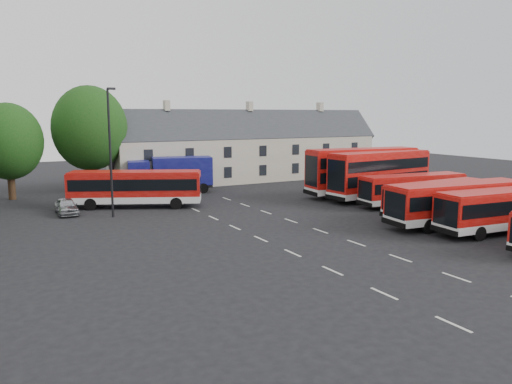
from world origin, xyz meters
The scene contains 13 objects.
ground centered at (0.00, 0.00, 0.00)m, with size 140.00×140.00×0.00m, color black.
lane_markings centered at (2.50, 2.00, 0.01)m, with size 5.15×33.80×0.01m.
terrace_houses centered at (14.00, 30.00, 3.86)m, with size 35.70×7.13×10.06m.
bus_row_b centered at (16.28, -4.70, 1.88)m, with size 11.25×3.54×3.13m.
bus_row_c centered at (15.18, -1.60, 1.99)m, with size 11.96×4.01×3.32m.
bus_row_d centered at (16.45, 1.51, 1.75)m, with size 10.37×2.64×2.92m.
bus_row_e centered at (18.36, 6.06, 1.77)m, with size 10.62×3.59×2.94m.
bus_dd_south centered at (18.27, 10.39, 2.73)m, with size 11.88×3.67×4.80m.
bus_dd_north centered at (18.11, 12.80, 2.83)m, with size 12.33×3.97×4.97m.
bus_north centered at (-4.28, 17.82, 2.00)m, with size 11.82×7.40×3.33m.
box_truck centered at (1.48, 24.42, 2.17)m, with size 9.23×4.73×3.87m.
silver_car centered at (-10.36, 17.45, 0.69)m, with size 1.63×4.04×1.38m, color #A0A3A7.
lamppost centered at (-7.12, 14.40, 5.64)m, with size 0.74×0.37×10.57m.
Camera 1 is at (-16.22, -26.95, 8.42)m, focal length 35.00 mm.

